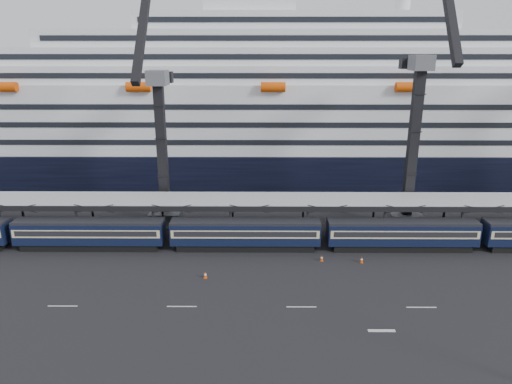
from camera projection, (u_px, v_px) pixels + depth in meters
ground at (317, 287)px, 49.43m from camera, size 260.00×260.00×0.00m
lane_markings at (407, 314)px, 44.38m from camera, size 111.00×4.27×0.02m
train at (272, 233)px, 58.35m from camera, size 133.05×3.00×4.05m
canopy at (306, 201)px, 61.23m from camera, size 130.00×6.25×5.53m
cruise_ship at (285, 115)px, 89.65m from camera, size 214.09×28.84×34.00m
crane_dark_near at (161, 145)px, 63.75m from camera, size 4.50×17.75×35.08m
crane_dark_mid at (415, 136)px, 62.14m from camera, size 4.50×18.24×39.64m
traffic_cone_c at (205, 275)px, 51.31m from camera, size 0.40×0.40×0.80m
traffic_cone_d at (322, 258)px, 55.49m from camera, size 0.39×0.39×0.78m
traffic_cone_e at (362, 260)px, 55.03m from camera, size 0.40×0.40×0.79m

